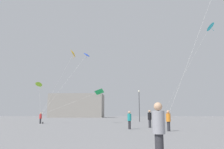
% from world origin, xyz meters
% --- Properties ---
extents(person_in_red, '(0.36, 0.36, 1.66)m').
position_xyz_m(person_in_red, '(-11.57, 29.21, 0.91)').
color(person_in_red, '#2D2D33').
rests_on(person_in_red, ground_plane).
extents(person_in_grey, '(0.39, 0.39, 1.81)m').
position_xyz_m(person_in_grey, '(2.32, 2.33, 0.99)').
color(person_in_grey, '#2D2D33').
rests_on(person_in_grey, ground_plane).
extents(person_in_black, '(0.41, 0.41, 1.86)m').
position_xyz_m(person_in_black, '(3.87, 19.78, 1.02)').
color(person_in_black, '#2D2D33').
rests_on(person_in_black, ground_plane).
extents(person_in_orange, '(0.38, 0.38, 1.75)m').
position_xyz_m(person_in_orange, '(4.94, 14.86, 0.96)').
color(person_in_orange, '#2D2D33').
rests_on(person_in_orange, ground_plane).
extents(person_in_purple, '(0.34, 0.34, 1.58)m').
position_xyz_m(person_in_purple, '(7.16, 31.99, 0.87)').
color(person_in_purple, '#2D2D33').
rests_on(person_in_purple, ground_plane).
extents(person_in_teal, '(0.38, 0.38, 1.73)m').
position_xyz_m(person_in_teal, '(1.67, 17.29, 0.95)').
color(person_in_teal, '#2D2D33').
rests_on(person_in_teal, ground_plane).
extents(kite_cobalt_diamond, '(6.35, 9.01, 12.05)m').
position_xyz_m(kite_cobalt_diamond, '(-6.10, 37.30, 12.77)').
color(kite_cobalt_diamond, blue).
extents(kite_cyan_diamond, '(6.59, 7.84, 12.48)m').
position_xyz_m(kite_cyan_diamond, '(12.92, 25.05, 13.15)').
color(kite_cyan_diamond, '#1EB2C6').
extents(kite_amber_diamond, '(5.86, 3.42, 9.49)m').
position_xyz_m(kite_amber_diamond, '(-6.19, 26.51, 10.12)').
color(kite_amber_diamond, yellow).
extents(kite_lime_diamond, '(1.15, 1.02, 5.11)m').
position_xyz_m(kite_lime_diamond, '(-12.15, 29.32, 6.03)').
color(kite_lime_diamond, '#8CD12D').
extents(kite_emerald_delta, '(9.43, 3.77, 4.16)m').
position_xyz_m(kite_emerald_delta, '(-3.08, 32.03, 5.02)').
color(kite_emerald_delta, green).
extents(building_left_hall, '(21.94, 11.41, 9.69)m').
position_xyz_m(building_left_hall, '(-19.00, 90.59, 4.84)').
color(building_left_hall, gray).
rests_on(building_left_hall, ground_plane).
extents(lamppost_east, '(0.36, 0.36, 5.84)m').
position_xyz_m(lamppost_east, '(3.89, 37.93, 3.83)').
color(lamppost_east, '#2D2D30').
rests_on(lamppost_east, ground_plane).
extents(handbag_beside_flyer, '(0.27, 0.35, 0.24)m').
position_xyz_m(handbag_beside_flyer, '(-11.22, 29.31, 0.12)').
color(handbag_beside_flyer, black).
rests_on(handbag_beside_flyer, ground_plane).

